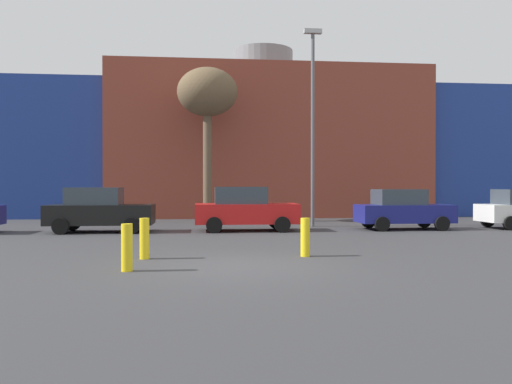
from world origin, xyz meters
The scene contains 10 objects.
ground_plane centered at (0.00, 0.00, 0.00)m, with size 200.00×200.00×0.00m, color #38383A.
building_backdrop centered at (3.26, 22.53, 4.28)m, with size 35.40×11.61×10.85m.
parked_car_1 centered at (-4.78, 9.08, 0.88)m, with size 4.07×2.00×1.76m.
parked_car_2 centered at (0.97, 9.08, 0.89)m, with size 4.13×2.03×1.79m.
parked_car_3 centered at (7.60, 9.08, 0.84)m, with size 3.89×1.91×1.69m.
bare_tree_0 centered at (-0.49, 14.41, 6.39)m, with size 3.06×3.06×7.79m.
bollard_yellow_0 centered at (1.92, 1.44, 0.50)m, with size 0.24×0.24×1.00m, color yellow.
bollard_yellow_1 centered at (-2.16, 1.40, 0.51)m, with size 0.24×0.24×1.02m, color yellow.
bollard_yellow_2 centered at (-2.32, -0.43, 0.51)m, with size 0.24×0.24×1.02m, color yellow.
street_lamp centered at (4.18, 10.98, 4.96)m, with size 0.80×0.24×8.84m.
Camera 1 is at (-0.69, -11.55, 1.82)m, focal length 35.88 mm.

